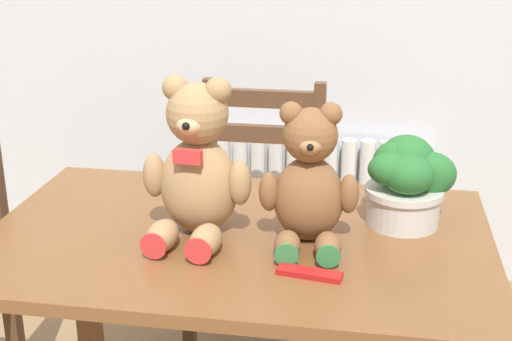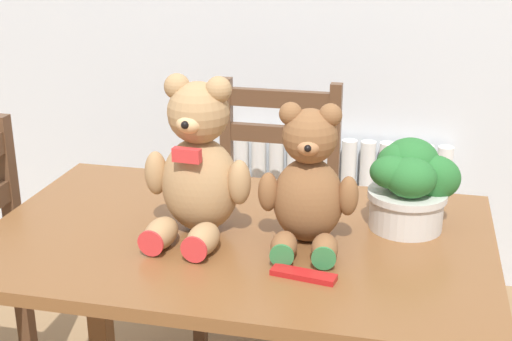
% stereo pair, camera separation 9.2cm
% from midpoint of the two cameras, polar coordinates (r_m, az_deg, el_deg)
% --- Properties ---
extents(radiator, '(0.87, 0.10, 0.58)m').
position_cam_midpoint_polar(radiator, '(2.92, 7.42, -3.66)').
color(radiator, white).
rests_on(radiator, ground_plane).
extents(dining_table, '(1.16, 0.74, 0.72)m').
position_cam_midpoint_polar(dining_table, '(1.70, 0.13, -8.59)').
color(dining_table, brown).
rests_on(dining_table, ground_plane).
extents(wooden_chair_behind, '(0.43, 0.40, 0.88)m').
position_cam_midpoint_polar(wooden_chair_behind, '(2.45, 2.29, -3.33)').
color(wooden_chair_behind, brown).
rests_on(wooden_chair_behind, ground_plane).
extents(teddy_bear_left, '(0.26, 0.26, 0.37)m').
position_cam_midpoint_polar(teddy_bear_left, '(1.60, -3.06, 0.23)').
color(teddy_bear_left, tan).
rests_on(teddy_bear_left, dining_table).
extents(teddy_bear_right, '(0.22, 0.23, 0.32)m').
position_cam_midpoint_polar(teddy_bear_right, '(1.57, 5.88, -1.17)').
color(teddy_bear_right, brown).
rests_on(teddy_bear_right, dining_table).
extents(potted_plant, '(0.21, 0.19, 0.21)m').
position_cam_midpoint_polar(potted_plant, '(1.69, 13.70, -0.96)').
color(potted_plant, beige).
rests_on(potted_plant, dining_table).
extents(chocolate_bar, '(0.14, 0.06, 0.01)m').
position_cam_midpoint_polar(chocolate_bar, '(1.47, 5.63, -8.33)').
color(chocolate_bar, red).
rests_on(chocolate_bar, dining_table).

